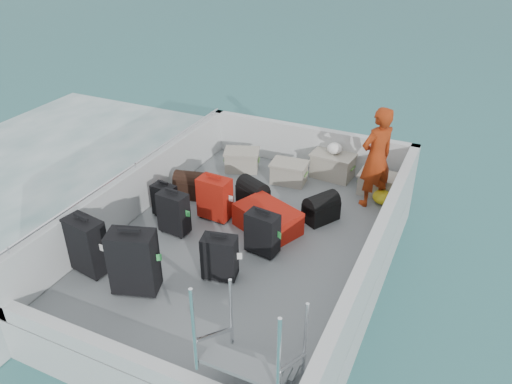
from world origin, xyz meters
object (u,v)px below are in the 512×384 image
(suitcase_2, at_px, (165,201))
(suitcase_8, at_px, (268,219))
(suitcase_7, at_px, (262,234))
(crate_0, at_px, (242,161))
(suitcase_0, at_px, (87,246))
(suitcase_3, at_px, (134,263))
(crate_2, at_px, (333,166))
(passenger, at_px, (376,158))
(crate_1, at_px, (289,173))
(suitcase_6, at_px, (220,258))
(suitcase_1, at_px, (174,213))
(suitcase_5, at_px, (215,199))
(crate_3, at_px, (376,185))

(suitcase_2, bearing_deg, suitcase_8, 19.01)
(suitcase_7, relative_size, crate_0, 1.08)
(suitcase_0, distance_m, suitcase_3, 0.74)
(suitcase_0, height_order, suitcase_7, suitcase_0)
(suitcase_2, relative_size, suitcase_3, 0.63)
(suitcase_3, height_order, suitcase_8, suitcase_3)
(suitcase_0, relative_size, suitcase_3, 0.92)
(suitcase_3, distance_m, crate_2, 3.87)
(suitcase_3, xyz_separation_m, passenger, (2.00, 3.08, 0.37))
(suitcase_2, xyz_separation_m, crate_2, (1.82, 2.18, -0.05))
(crate_1, bearing_deg, suitcase_0, -113.58)
(suitcase_6, bearing_deg, crate_0, 98.52)
(crate_1, bearing_deg, crate_2, 40.12)
(suitcase_8, bearing_deg, crate_1, 32.70)
(suitcase_1, relative_size, suitcase_5, 0.96)
(suitcase_3, distance_m, suitcase_8, 2.00)
(crate_0, distance_m, passenger, 2.33)
(crate_1, xyz_separation_m, passenger, (1.36, -0.09, 0.60))
(suitcase_1, bearing_deg, suitcase_5, 64.75)
(suitcase_6, xyz_separation_m, suitcase_7, (0.26, 0.66, 0.01))
(crate_1, xyz_separation_m, crate_3, (1.36, 0.23, -0.01))
(suitcase_6, height_order, crate_0, suitcase_6)
(suitcase_3, relative_size, crate_2, 1.23)
(suitcase_0, xyz_separation_m, suitcase_7, (1.75, 1.23, -0.08))
(crate_1, bearing_deg, crate_0, 175.12)
(suitcase_2, distance_m, suitcase_8, 1.50)
(suitcase_6, bearing_deg, suitcase_3, -153.90)
(crate_3, bearing_deg, crate_2, 161.54)
(suitcase_1, relative_size, suitcase_3, 0.76)
(suitcase_8, xyz_separation_m, crate_0, (-1.12, 1.47, -0.01))
(suitcase_3, distance_m, crate_0, 3.27)
(suitcase_6, relative_size, suitcase_8, 0.66)
(suitcase_1, height_order, suitcase_6, suitcase_1)
(suitcase_8, bearing_deg, suitcase_3, 177.00)
(suitcase_8, xyz_separation_m, crate_1, (-0.24, 1.39, -0.01))
(suitcase_2, relative_size, crate_0, 0.92)
(suitcase_8, relative_size, crate_0, 1.59)
(suitcase_0, xyz_separation_m, crate_2, (1.95, 3.62, -0.17))
(suitcase_8, relative_size, passenger, 0.56)
(crate_1, height_order, crate_2, crate_2)
(suitcase_0, bearing_deg, suitcase_2, 93.77)
(suitcase_6, relative_size, crate_3, 1.11)
(suitcase_1, distance_m, crate_1, 2.18)
(crate_2, bearing_deg, suitcase_2, -129.74)
(suitcase_7, height_order, crate_2, suitcase_7)
(crate_1, bearing_deg, suitcase_2, -126.07)
(suitcase_1, distance_m, suitcase_7, 1.28)
(suitcase_5, relative_size, suitcase_7, 1.08)
(suitcase_0, relative_size, crate_0, 1.35)
(suitcase_2, bearing_deg, crate_0, 86.31)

